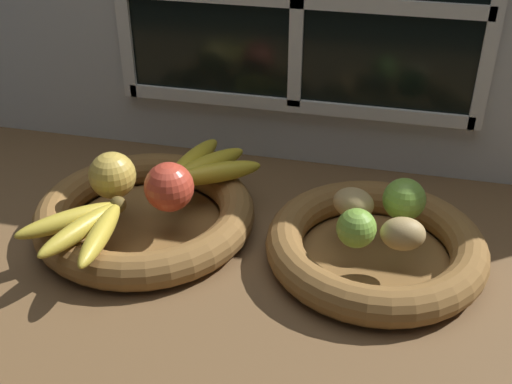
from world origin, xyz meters
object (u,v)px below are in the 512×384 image
(fruit_bowl_right, at_px, (375,247))
(lime_near, at_px, (356,228))
(fruit_bowl_left, at_px, (145,215))
(lime_far, at_px, (404,199))
(apple_red_right, at_px, (169,187))
(potato_small, at_px, (403,234))
(banana_bunch_front, at_px, (84,227))
(banana_bunch_back, at_px, (204,167))
(apple_golden_left, at_px, (113,175))
(potato_oblong, at_px, (353,203))

(fruit_bowl_right, bearing_deg, lime_near, -123.69)
(fruit_bowl_left, height_order, lime_far, lime_far)
(apple_red_right, height_order, potato_small, apple_red_right)
(banana_bunch_front, xyz_separation_m, potato_small, (0.45, 0.08, 0.01))
(fruit_bowl_left, bearing_deg, banana_bunch_back, 53.63)
(fruit_bowl_right, xyz_separation_m, lime_far, (0.03, 0.04, 0.06))
(banana_bunch_front, height_order, potato_small, potato_small)
(banana_bunch_front, height_order, lime_far, lime_far)
(lime_far, bearing_deg, banana_bunch_back, 170.99)
(apple_red_right, bearing_deg, apple_golden_left, 170.64)
(apple_golden_left, height_order, lime_near, apple_golden_left)
(fruit_bowl_left, relative_size, banana_bunch_back, 2.05)
(apple_red_right, distance_m, potato_small, 0.35)
(apple_golden_left, bearing_deg, lime_far, 5.14)
(fruit_bowl_left, distance_m, banana_bunch_back, 0.13)
(banana_bunch_front, height_order, lime_near, lime_near)
(banana_bunch_front, bearing_deg, fruit_bowl_right, 15.03)
(fruit_bowl_left, height_order, apple_red_right, apple_red_right)
(lime_far, bearing_deg, banana_bunch_front, -160.97)
(fruit_bowl_right, relative_size, banana_bunch_front, 1.94)
(fruit_bowl_left, distance_m, lime_far, 0.41)
(apple_golden_left, bearing_deg, potato_small, -4.83)
(lime_near, height_order, lime_far, lime_far)
(lime_far, bearing_deg, fruit_bowl_left, -173.87)
(fruit_bowl_right, relative_size, lime_near, 5.81)
(apple_golden_left, bearing_deg, potato_oblong, 4.34)
(apple_red_right, distance_m, banana_bunch_front, 0.14)
(potato_oblong, bearing_deg, apple_red_right, -170.77)
(apple_golden_left, distance_m, banana_bunch_back, 0.15)
(banana_bunch_front, bearing_deg, potato_oblong, 20.85)
(banana_bunch_front, xyz_separation_m, lime_far, (0.45, 0.15, 0.02))
(fruit_bowl_right, relative_size, apple_red_right, 4.31)
(banana_bunch_front, bearing_deg, lime_near, 10.01)
(apple_red_right, height_order, banana_bunch_back, apple_red_right)
(apple_red_right, bearing_deg, potato_oblong, 9.23)
(fruit_bowl_left, xyz_separation_m, potato_oblong, (0.33, 0.03, 0.05))
(fruit_bowl_right, xyz_separation_m, potato_small, (0.04, -0.04, 0.05))
(fruit_bowl_left, distance_m, apple_golden_left, 0.08)
(apple_red_right, height_order, potato_oblong, apple_red_right)
(fruit_bowl_left, relative_size, banana_bunch_front, 2.08)
(potato_small, bearing_deg, lime_near, -173.33)
(fruit_bowl_left, relative_size, lime_far, 5.49)
(apple_golden_left, height_order, banana_bunch_front, apple_golden_left)
(apple_red_right, xyz_separation_m, lime_near, (0.29, -0.03, -0.01))
(apple_golden_left, distance_m, banana_bunch_front, 0.12)
(fruit_bowl_right, distance_m, potato_small, 0.07)
(fruit_bowl_right, bearing_deg, potato_small, -45.00)
(banana_bunch_back, xyz_separation_m, lime_near, (0.27, -0.14, 0.01))
(fruit_bowl_right, relative_size, lime_far, 5.12)
(banana_bunch_back, bearing_deg, apple_red_right, -100.04)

